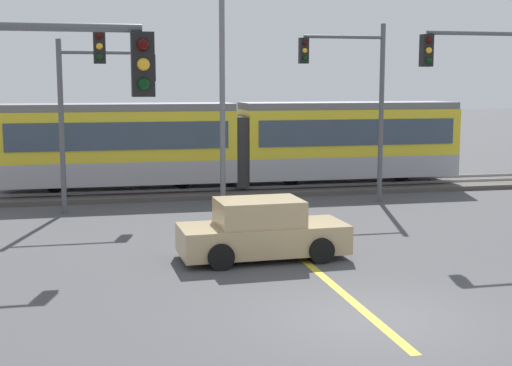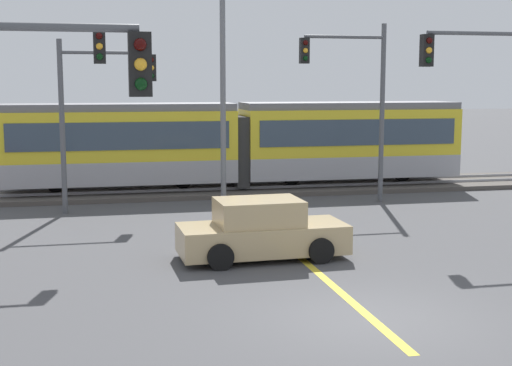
{
  "view_description": "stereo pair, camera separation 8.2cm",
  "coord_description": "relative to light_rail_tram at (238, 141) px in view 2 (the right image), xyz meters",
  "views": [
    {
      "loc": [
        -4.99,
        -12.12,
        4.4
      ],
      "look_at": [
        -0.61,
        7.33,
        1.6
      ],
      "focal_mm": 50.0,
      "sensor_mm": 36.0,
      "label": 1
    },
    {
      "loc": [
        -4.91,
        -12.14,
        4.4
      ],
      "look_at": [
        -0.61,
        7.33,
        1.6
      ],
      "focal_mm": 50.0,
      "sensor_mm": 36.0,
      "label": 2
    }
  ],
  "objects": [
    {
      "name": "ground_plane",
      "position": [
        -0.62,
        -16.28,
        -2.05
      ],
      "size": [
        200.0,
        200.0,
        0.0
      ],
      "primitive_type": "plane",
      "color": "#474749"
    },
    {
      "name": "track_bed",
      "position": [
        -0.62,
        0.01,
        -1.96
      ],
      "size": [
        120.0,
        4.0,
        0.18
      ],
      "primitive_type": "cube",
      "color": "#4C4742",
      "rests_on": "ground"
    },
    {
      "name": "rail_near",
      "position": [
        -0.62,
        -0.71,
        -1.82
      ],
      "size": [
        120.0,
        0.08,
        0.1
      ],
      "primitive_type": "cube",
      "color": "#939399",
      "rests_on": "track_bed"
    },
    {
      "name": "rail_far",
      "position": [
        -0.62,
        0.73,
        -1.82
      ],
      "size": [
        120.0,
        0.08,
        0.1
      ],
      "primitive_type": "cube",
      "color": "#939399",
      "rests_on": "track_bed"
    },
    {
      "name": "light_rail_tram",
      "position": [
        0.0,
        0.0,
        0.0
      ],
      "size": [
        18.5,
        2.64,
        3.43
      ],
      "color": "#9E9EA3",
      "rests_on": "track_bed"
    },
    {
      "name": "lane_centre_line",
      "position": [
        -0.62,
        -10.08,
        -2.05
      ],
      "size": [
        0.2,
        16.16,
        0.01
      ],
      "primitive_type": "cube",
      "color": "gold",
      "rests_on": "ground"
    },
    {
      "name": "sedan_crossing",
      "position": [
        -1.59,
        -11.26,
        -1.35
      ],
      "size": [
        4.26,
        2.03,
        1.52
      ],
      "color": "tan",
      "rests_on": "ground"
    },
    {
      "name": "traffic_light_far_right",
      "position": [
        3.67,
        -3.71,
        2.19
      ],
      "size": [
        3.25,
        0.38,
        6.54
      ],
      "color": "#515459",
      "rests_on": "ground"
    },
    {
      "name": "traffic_light_mid_right",
      "position": [
        6.17,
        -9.53,
        2.11
      ],
      "size": [
        4.25,
        0.38,
        6.29
      ],
      "color": "#515459",
      "rests_on": "ground"
    },
    {
      "name": "traffic_light_far_left",
      "position": [
        -5.64,
        -3.71,
        1.79
      ],
      "size": [
        3.25,
        0.38,
        5.85
      ],
      "color": "#515459",
      "rests_on": "ground"
    },
    {
      "name": "street_lamp_centre",
      "position": [
        -0.95,
        -3.05,
        2.61
      ],
      "size": [
        2.08,
        0.28,
        8.19
      ],
      "color": "slate",
      "rests_on": "ground"
    }
  ]
}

